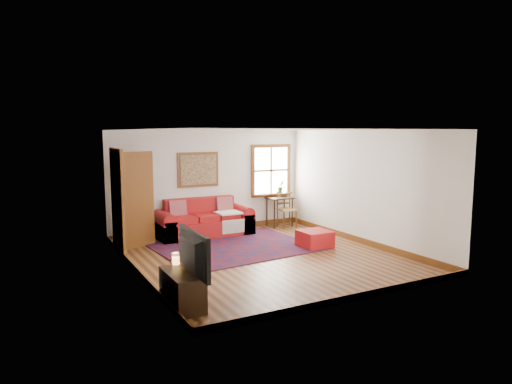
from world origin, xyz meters
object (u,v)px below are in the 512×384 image
red_ottoman (315,239)px  media_cabinet (182,290)px  side_table (280,202)px  ladder_back_chair (286,208)px  red_leather_sofa (204,223)px

red_ottoman → media_cabinet: media_cabinet is taller
side_table → ladder_back_chair: bearing=-48.4°
ladder_back_chair → media_cabinet: ladder_back_chair is taller
side_table → ladder_back_chair: 0.22m
side_table → red_leather_sofa: bearing=-177.5°
side_table → ladder_back_chair: ladder_back_chair is taller
red_ottoman → side_table: 2.36m
red_ottoman → red_leather_sofa: bearing=128.7°
red_leather_sofa → side_table: bearing=2.5°
ladder_back_chair → media_cabinet: 5.85m
side_table → media_cabinet: bearing=-134.7°
side_table → ladder_back_chair: size_ratio=0.83×
ladder_back_chair → media_cabinet: size_ratio=1.01×
red_ottoman → side_table: side_table is taller
side_table → media_cabinet: (-4.11, -4.16, -0.39)m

